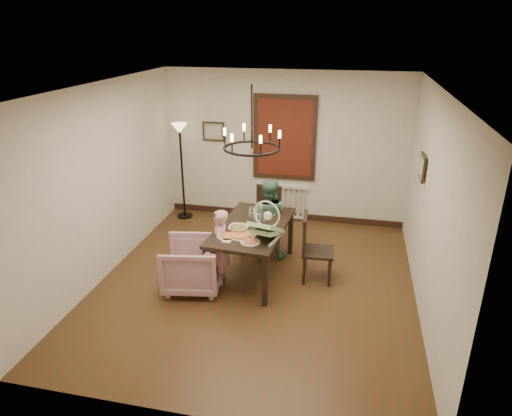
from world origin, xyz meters
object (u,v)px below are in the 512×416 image
at_px(elderly_woman, 220,253).
at_px(baby_bouncer, 266,226).
at_px(armchair, 191,265).
at_px(chair_far, 266,216).
at_px(seated_man, 268,225).
at_px(dining_table, 252,231).
at_px(chair_right, 318,248).
at_px(drinking_glass, 253,217).
at_px(floor_lamp, 182,173).

distance_m(elderly_woman, baby_bouncer, 0.84).
height_order(armchair, baby_bouncer, baby_bouncer).
xyz_separation_m(chair_far, armchair, (-0.75, -1.66, -0.13)).
relative_size(chair_far, armchair, 1.23).
height_order(chair_far, seated_man, seated_man).
relative_size(dining_table, elderly_woman, 1.86).
height_order(chair_far, elderly_woman, chair_far).
relative_size(chair_far, chair_right, 0.97).
bearing_deg(chair_right, baby_bouncer, 116.96).
bearing_deg(elderly_woman, drinking_glass, 133.51).
relative_size(dining_table, floor_lamp, 0.97).
bearing_deg(baby_bouncer, elderly_woman, -168.77).
height_order(drinking_glass, floor_lamp, floor_lamp).
xyz_separation_m(dining_table, baby_bouncer, (0.28, -0.38, 0.27)).
bearing_deg(chair_far, elderly_woman, -103.30).
bearing_deg(floor_lamp, baby_bouncer, -47.23).
distance_m(armchair, baby_bouncer, 1.21).
xyz_separation_m(chair_far, chair_right, (0.97, -1.04, 0.02)).
relative_size(chair_far, drinking_glass, 6.45).
relative_size(chair_right, seated_man, 0.94).
xyz_separation_m(chair_right, elderly_woman, (-1.37, -0.39, -0.04)).
bearing_deg(floor_lamp, armchair, -67.02).
bearing_deg(drinking_glass, chair_far, 88.94).
height_order(chair_right, elderly_woman, chair_right).
relative_size(dining_table, armchair, 2.18).
xyz_separation_m(chair_right, armchair, (-1.72, -0.62, -0.15)).
xyz_separation_m(armchair, drinking_glass, (0.73, 0.72, 0.50)).
relative_size(elderly_woman, seated_man, 0.87).
distance_m(dining_table, armchair, 1.01).
height_order(chair_far, baby_bouncer, baby_bouncer).
height_order(seated_man, baby_bouncer, baby_bouncer).
relative_size(armchair, seated_man, 0.74).
distance_m(chair_far, elderly_woman, 1.49).
bearing_deg(chair_right, drinking_glass, 80.67).
xyz_separation_m(elderly_woman, seated_man, (0.52, 0.97, 0.07)).
bearing_deg(chair_right, elderly_woman, 102.50).
distance_m(chair_far, drinking_glass, 1.01).
distance_m(chair_far, baby_bouncer, 1.55).
bearing_deg(drinking_glass, baby_bouncer, -60.03).
height_order(chair_far, armchair, chair_far).
relative_size(armchair, elderly_woman, 0.85).
relative_size(dining_table, seated_man, 1.62).
distance_m(elderly_woman, floor_lamp, 2.65).
distance_m(armchair, floor_lamp, 2.70).
relative_size(seated_man, drinking_glass, 7.05).
distance_m(dining_table, drinking_glass, 0.21).
height_order(dining_table, baby_bouncer, baby_bouncer).
bearing_deg(elderly_woman, chair_right, 97.01).
bearing_deg(baby_bouncer, chair_far, 113.50).
bearing_deg(drinking_glass, elderly_woman, -127.51).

